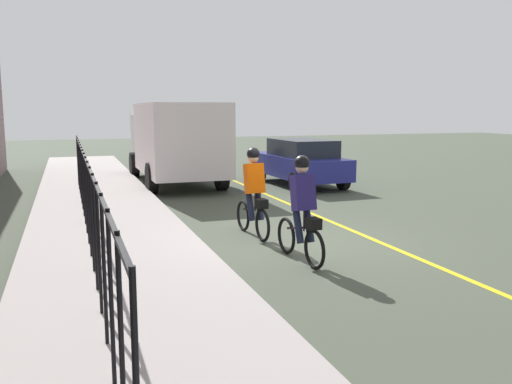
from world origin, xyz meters
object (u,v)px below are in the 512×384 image
at_px(patrol_sedan, 300,161).
at_px(box_truck_background, 175,140).
at_px(cyclist_follow, 302,210).
at_px(cyclist_lead, 254,193).

height_order(patrol_sedan, box_truck_background, box_truck_background).
height_order(cyclist_follow, box_truck_background, box_truck_background).
bearing_deg(cyclist_lead, box_truck_background, -3.43).
xyz_separation_m(cyclist_follow, patrol_sedan, (8.69, -3.80, -0.09)).
relative_size(cyclist_follow, patrol_sedan, 0.41).
bearing_deg(box_truck_background, cyclist_lead, 179.65).
height_order(cyclist_lead, patrol_sedan, cyclist_lead).
bearing_deg(cyclist_lead, patrol_sedan, -34.12).
xyz_separation_m(cyclist_lead, cyclist_follow, (-2.02, -0.16, 0.00)).
bearing_deg(patrol_sedan, cyclist_follow, 154.36).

